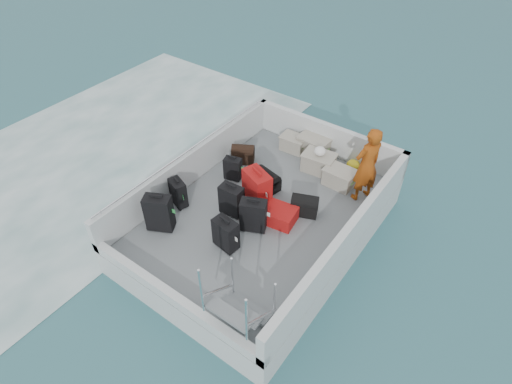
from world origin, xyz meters
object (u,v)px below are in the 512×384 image
suitcase_4 (232,200)px  passenger (367,165)px  suitcase_6 (226,234)px  suitcase_7 (253,216)px  suitcase_1 (178,193)px  crate_2 (318,163)px  suitcase_5 (257,189)px  suitcase_0 (159,213)px  suitcase_2 (233,169)px  suitcase_8 (276,214)px  crate_3 (339,178)px  crate_0 (293,144)px  crate_1 (314,146)px

suitcase_4 → passenger: (1.75, 1.86, 0.47)m
suitcase_6 → suitcase_7: size_ratio=0.93×
suitcase_1 → crate_2: size_ratio=0.90×
suitcase_5 → crate_2: bearing=96.6°
suitcase_7 → passenger: (1.19, 1.94, 0.46)m
suitcase_0 → suitcase_2: (0.18, 1.87, -0.11)m
suitcase_8 → suitcase_4: bearing=105.1°
suitcase_2 → crate_3: 2.16m
suitcase_8 → suitcase_0: bearing=123.2°
suitcase_0 → suitcase_2: bearing=57.1°
suitcase_2 → suitcase_0: bearing=-111.0°
suitcase_7 → crate_0: size_ratio=1.22×
suitcase_6 → passenger: 2.93m
crate_2 → suitcase_1: bearing=-123.2°
suitcase_2 → suitcase_5: bearing=-37.4°
crate_1 → crate_2: 0.61m
suitcase_4 → suitcase_7: suitcase_7 is taller
suitcase_1 → suitcase_7: size_ratio=0.87×
suitcase_5 → suitcase_8: bearing=7.0°
suitcase_4 → crate_0: suitcase_4 is taller
suitcase_8 → crate_0: size_ratio=1.36×
crate_2 → suitcase_4: bearing=-107.6°
suitcase_2 → suitcase_7: suitcase_7 is taller
suitcase_8 → suitcase_2: bearing=62.6°
suitcase_0 → passenger: bearing=21.3°
suitcase_2 → crate_2: 1.80m
suitcase_0 → crate_2: bearing=37.6°
suitcase_0 → crate_2: size_ratio=1.16×
suitcase_1 → crate_0: (0.81, 2.81, -0.12)m
crate_0 → passenger: 2.09m
suitcase_7 → crate_1: (-0.29, 2.64, -0.13)m
suitcase_5 → crate_2: 1.68m
suitcase_2 → passenger: passenger is taller
suitcase_0 → crate_0: size_ratio=1.38×
suitcase_0 → suitcase_4: bearing=25.6°
suitcase_2 → suitcase_4: size_ratio=0.79×
suitcase_4 → suitcase_6: (0.44, -0.71, -0.02)m
suitcase_6 → suitcase_8: size_ratio=0.83×
suitcase_8 → suitcase_7: bearing=145.6°
suitcase_2 → suitcase_5: (0.86, -0.34, 0.13)m
passenger → suitcase_8: bearing=-5.1°
suitcase_2 → passenger: (2.37, 1.04, 0.53)m
crate_0 → crate_2: bearing=-21.4°
suitcase_2 → suitcase_7: size_ratio=0.78×
crate_2 → crate_3: 0.60m
suitcase_5 → crate_1: 2.09m
crate_2 → passenger: (1.09, -0.23, 0.59)m
suitcase_8 → crate_1: crate_1 is taller
suitcase_6 → crate_1: (-0.17, 3.27, -0.11)m
suitcase_0 → crate_1: 3.77m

